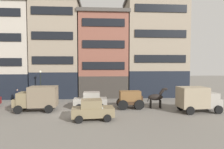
% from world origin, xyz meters
% --- Properties ---
extents(ground_plane, '(120.00, 120.00, 0.00)m').
position_xyz_m(ground_plane, '(0.00, 0.00, 0.00)').
color(ground_plane, slate).
extents(building_far_left, '(9.06, 6.66, 14.18)m').
position_xyz_m(building_far_left, '(-11.65, 10.45, 7.13)').
color(building_far_left, black).
rests_on(building_far_left, ground_plane).
extents(building_center_left, '(7.24, 6.66, 14.51)m').
position_xyz_m(building_center_left, '(-3.85, 10.45, 7.30)').
color(building_center_left, black).
rests_on(building_center_left, ground_plane).
extents(building_center_right, '(7.63, 6.66, 12.83)m').
position_xyz_m(building_center_right, '(3.23, 10.44, 6.46)').
color(building_center_right, '#38332D').
rests_on(building_center_right, ground_plane).
extents(building_far_right, '(9.48, 6.66, 15.24)m').
position_xyz_m(building_far_right, '(11.44, 10.45, 7.66)').
color(building_far_right, black).
rests_on(building_far_right, ground_plane).
extents(cargo_wagon, '(2.95, 1.60, 1.98)m').
position_xyz_m(cargo_wagon, '(6.08, 1.20, 1.15)').
color(cargo_wagon, '#3D2819').
rests_on(cargo_wagon, ground_plane).
extents(draft_horse, '(2.35, 0.66, 2.30)m').
position_xyz_m(draft_horse, '(9.03, 1.20, 1.27)').
color(draft_horse, black).
rests_on(draft_horse, ground_plane).
extents(delivery_truck_near, '(4.44, 2.34, 2.62)m').
position_xyz_m(delivery_truck_near, '(12.76, -0.81, 1.42)').
color(delivery_truck_near, gray).
rests_on(delivery_truck_near, ground_plane).
extents(delivery_truck_far, '(4.41, 2.27, 2.62)m').
position_xyz_m(delivery_truck_far, '(-3.88, 0.67, 1.42)').
color(delivery_truck_far, '#7A6B4C').
rests_on(delivery_truck_far, ground_plane).
extents(sedan_dark, '(3.82, 2.10, 1.83)m').
position_xyz_m(sedan_dark, '(2.00, -2.87, 0.91)').
color(sedan_dark, '#7A6B4C').
rests_on(sedan_dark, ground_plane).
extents(sedan_parked_curb, '(3.73, 1.92, 1.83)m').
position_xyz_m(sedan_parked_curb, '(1.63, 1.68, 0.91)').
color(sedan_parked_curb, gray).
rests_on(sedan_parked_curb, ground_plane).
extents(pedestrian_officer, '(0.48, 0.48, 1.79)m').
position_xyz_m(pedestrian_officer, '(-8.13, 5.82, 0.98)').
color(pedestrian_officer, black).
rests_on(pedestrian_officer, ground_plane).
extents(streetlamp_curbside, '(0.32, 0.32, 4.12)m').
position_xyz_m(streetlamp_curbside, '(-5.22, 6.11, 2.67)').
color(streetlamp_curbside, black).
rests_on(streetlamp_curbside, ground_plane).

